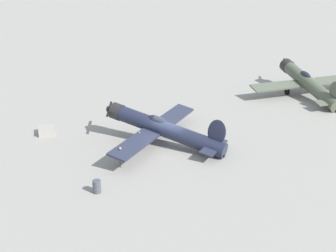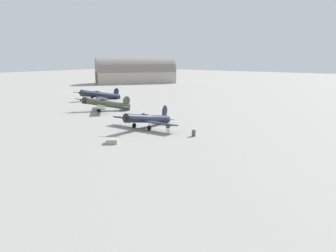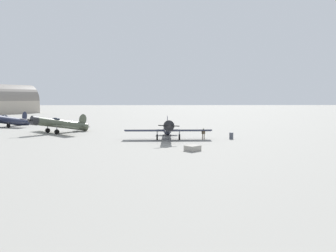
{
  "view_description": "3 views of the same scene",
  "coord_description": "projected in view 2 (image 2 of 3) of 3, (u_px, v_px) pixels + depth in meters",
  "views": [
    {
      "loc": [
        33.47,
        17.09,
        17.04
      ],
      "look_at": [
        -0.0,
        0.0,
        1.8
      ],
      "focal_mm": 53.21,
      "sensor_mm": 36.0,
      "label": 1
    },
    {
      "loc": [
        33.56,
        -40.05,
        11.26
      ],
      "look_at": [
        4.96,
        -1.5,
        1.1
      ],
      "focal_mm": 35.3,
      "sensor_mm": 36.0,
      "label": 2
    },
    {
      "loc": [
        -0.86,
        -44.9,
        5.91
      ],
      "look_at": [
        -0.0,
        0.0,
        1.8
      ],
      "focal_mm": 33.28,
      "sensor_mm": 36.0,
      "label": 3
    }
  ],
  "objects": [
    {
      "name": "ground_plane",
      "position": [
        149.0,
        127.0,
        53.36
      ],
      "size": [
        400.0,
        400.0,
        0.0
      ],
      "primitive_type": "plane",
      "color": "gray"
    },
    {
      "name": "ground_crew_mechanic",
      "position": [
        168.0,
        127.0,
        49.09
      ],
      "size": [
        0.55,
        0.41,
        1.6
      ],
      "rotation": [
        0.0,
        0.0,
        2.12
      ],
      "color": "brown",
      "rests_on": "ground_plane"
    },
    {
      "name": "fuel_drum",
      "position": [
        194.0,
        133.0,
        47.32
      ],
      "size": [
        0.6,
        0.6,
        0.93
      ],
      "color": "#474C56",
      "rests_on": "ground_plane"
    },
    {
      "name": "distant_hangar",
      "position": [
        135.0,
        74.0,
        140.45
      ],
      "size": [
        29.07,
        33.56,
        12.05
      ],
      "rotation": [
        0.0,
        0.0,
        4.08
      ],
      "color": "#ADA393",
      "rests_on": "ground_plane"
    },
    {
      "name": "equipment_crate",
      "position": [
        112.0,
        141.0,
        43.44
      ],
      "size": [
        1.98,
        1.97,
        0.6
      ],
      "rotation": [
        0.0,
        0.0,
        3.84
      ],
      "color": "#9E998E",
      "rests_on": "ground_plane"
    },
    {
      "name": "airplane_far_line",
      "position": [
        99.0,
        95.0,
        86.43
      ],
      "size": [
        10.5,
        12.08,
        3.41
      ],
      "rotation": [
        0.0,
        0.0,
        4.39
      ],
      "color": "#1E2338",
      "rests_on": "ground_plane"
    },
    {
      "name": "airplane_mid_apron",
      "position": [
        105.0,
        103.0,
        69.35
      ],
      "size": [
        10.01,
        9.98,
        3.15
      ],
      "rotation": [
        0.0,
        0.0,
        3.94
      ],
      "color": "#4C5442",
      "rests_on": "ground_plane"
    },
    {
      "name": "airplane_foreground",
      "position": [
        147.0,
        119.0,
        52.66
      ],
      "size": [
        12.22,
        11.58,
        3.3
      ],
      "rotation": [
        0.0,
        0.0,
        4.72
      ],
      "color": "#1E2338",
      "rests_on": "ground_plane"
    }
  ]
}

